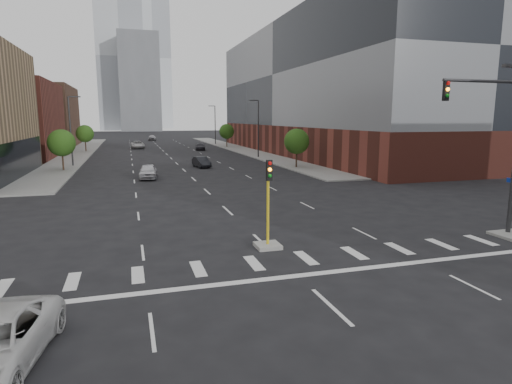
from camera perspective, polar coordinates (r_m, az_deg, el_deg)
name	(u,v)px	position (r m, az deg, el deg)	size (l,w,h in m)	color
ground	(361,334)	(13.84, 13.87, -17.94)	(400.00, 400.00, 0.00)	black
sidewalk_left_far	(80,152)	(85.13, -22.44, 4.93)	(5.00, 92.00, 0.15)	gray
sidewalk_right_far	(238,149)	(87.36, -2.39, 5.78)	(5.00, 92.00, 0.15)	gray
building_left_far_b	(23,117)	(104.61, -28.61, 8.80)	(20.00, 24.00, 13.00)	brown
building_right_main	(336,91)	(79.22, 10.66, 13.10)	(24.00, 70.00, 22.00)	brown
tower_left	(120,59)	(232.23, -17.63, 16.57)	(22.00, 22.00, 70.00)	#B2B7BC
tower_right	(153,60)	(273.03, -13.63, 16.74)	(20.00, 20.00, 80.00)	#B2B7BC
tower_mid	(139,83)	(211.13, -15.28, 13.84)	(18.00, 18.00, 44.00)	slate
median_traffic_signal	(268,229)	(21.17, 1.61, -4.93)	(1.20, 1.20, 4.40)	#999993
mast_arm_signal	(505,132)	(26.18, 30.27, 6.94)	(5.12, 0.90, 9.07)	#2D2D30
streetlight_right_a	(258,126)	(68.41, 0.24, 8.78)	(1.60, 0.22, 9.07)	#2D2D30
streetlight_right_b	(215,123)	(102.41, -5.52, 9.12)	(1.60, 0.22, 9.07)	#2D2D30
streetlight_left	(71,128)	(60.88, -23.44, 7.82)	(1.60, 0.22, 9.07)	#2D2D30
tree_left_near	(61,143)	(56.06, -24.51, 5.98)	(3.20, 3.20, 4.85)	#382619
tree_left_far	(85,134)	(85.85, -21.86, 7.23)	(3.20, 3.20, 4.85)	#382619
tree_right_near	(297,141)	(54.52, 5.44, 6.73)	(3.20, 3.20, 4.85)	#382619
tree_right_far	(227,131)	(92.78, -3.93, 8.06)	(3.20, 3.20, 4.85)	#382619
car_near_left	(148,171)	(46.63, -14.19, 2.69)	(1.81, 4.50, 1.53)	silver
car_mid_right	(201,162)	(55.91, -7.31, 3.99)	(1.45, 4.15, 1.37)	black
car_far_left	(138,145)	(92.39, -15.51, 6.09)	(2.55, 5.54, 1.54)	silver
car_deep_right	(200,147)	(85.47, -7.43, 6.01)	(1.87, 4.60, 1.33)	#232127
car_distant	(152,138)	(122.67, -13.69, 7.07)	(1.99, 4.95, 1.69)	#ACADB1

